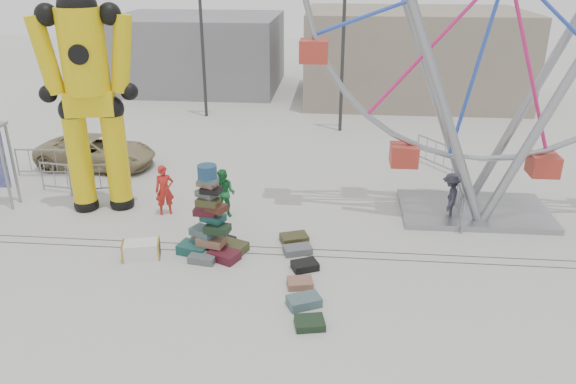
# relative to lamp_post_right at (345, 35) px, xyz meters

# --- Properties ---
(ground) EXTENTS (90.00, 90.00, 0.00)m
(ground) POSITION_rel_lamp_post_right_xyz_m (-3.09, -13.00, -4.48)
(ground) COLOR #9E9E99
(ground) RESTS_ON ground
(track_line_near) EXTENTS (40.00, 0.04, 0.01)m
(track_line_near) POSITION_rel_lamp_post_right_xyz_m (-3.09, -12.40, -4.48)
(track_line_near) COLOR #47443F
(track_line_near) RESTS_ON ground
(track_line_far) EXTENTS (40.00, 0.04, 0.01)m
(track_line_far) POSITION_rel_lamp_post_right_xyz_m (-3.09, -12.00, -4.48)
(track_line_far) COLOR #47443F
(track_line_far) RESTS_ON ground
(building_right) EXTENTS (12.00, 8.00, 5.00)m
(building_right) POSITION_rel_lamp_post_right_xyz_m (3.91, 7.00, -1.98)
(building_right) COLOR gray
(building_right) RESTS_ON ground
(building_left) EXTENTS (10.00, 8.00, 4.40)m
(building_left) POSITION_rel_lamp_post_right_xyz_m (-9.09, 9.00, -2.28)
(building_left) COLOR gray
(building_left) RESTS_ON ground
(lamp_post_right) EXTENTS (1.41, 0.25, 8.00)m
(lamp_post_right) POSITION_rel_lamp_post_right_xyz_m (0.00, 0.00, 0.00)
(lamp_post_right) COLOR #2D2D30
(lamp_post_right) RESTS_ON ground
(lamp_post_left) EXTENTS (1.41, 0.25, 8.00)m
(lamp_post_left) POSITION_rel_lamp_post_right_xyz_m (-7.00, 2.00, 0.00)
(lamp_post_left) COLOR #2D2D30
(lamp_post_left) RESTS_ON ground
(suitcase_tower) EXTENTS (2.04, 1.69, 2.65)m
(suitcase_tower) POSITION_rel_lamp_post_right_xyz_m (-3.59, -12.45, -3.74)
(suitcase_tower) COLOR #194D48
(suitcase_tower) RESTS_ON ground
(crash_test_dummy) EXTENTS (3.11, 1.36, 7.80)m
(crash_test_dummy) POSITION_rel_lamp_post_right_xyz_m (-7.84, -9.75, -0.37)
(crash_test_dummy) COLOR black
(crash_test_dummy) RESTS_ON ground
(ferris_wheel) EXTENTS (11.48, 2.87, 13.32)m
(ferris_wheel) POSITION_rel_lamp_post_right_xyz_m (4.33, -9.06, 2.08)
(ferris_wheel) COLOR gray
(ferris_wheel) RESTS_ON ground
(steamer_trunk) EXTENTS (1.12, 0.82, 0.47)m
(steamer_trunk) POSITION_rel_lamp_post_right_xyz_m (-5.49, -12.90, -4.25)
(steamer_trunk) COLOR silver
(steamer_trunk) RESTS_ON ground
(row_case_0) EXTENTS (0.92, 0.79, 0.22)m
(row_case_0) POSITION_rel_lamp_post_right_xyz_m (-1.34, -11.58, -4.37)
(row_case_0) COLOR #3D3C1E
(row_case_0) RESTS_ON ground
(row_case_1) EXTENTS (0.89, 0.71, 0.20)m
(row_case_1) POSITION_rel_lamp_post_right_xyz_m (-1.19, -12.24, -4.38)
(row_case_1) COLOR #5A5E61
(row_case_1) RESTS_ON ground
(row_case_2) EXTENTS (0.82, 0.73, 0.21)m
(row_case_2) POSITION_rel_lamp_post_right_xyz_m (-0.93, -13.11, -4.38)
(row_case_2) COLOR black
(row_case_2) RESTS_ON ground
(row_case_3) EXTENTS (0.73, 0.61, 0.19)m
(row_case_3) POSITION_rel_lamp_post_right_xyz_m (-0.99, -13.97, -4.39)
(row_case_3) COLOR #8D5E48
(row_case_3) RESTS_ON ground
(row_case_4) EXTENTS (0.92, 0.79, 0.24)m
(row_case_4) POSITION_rel_lamp_post_right_xyz_m (-0.84, -14.81, -4.36)
(row_case_4) COLOR #486266
(row_case_4) RESTS_ON ground
(row_case_5) EXTENTS (0.76, 0.67, 0.18)m
(row_case_5) POSITION_rel_lamp_post_right_xyz_m (-0.65, -15.62, -4.39)
(row_case_5) COLOR black
(row_case_5) RESTS_ON ground
(barricade_dummy_a) EXTENTS (2.00, 0.23, 1.10)m
(barricade_dummy_a) POSITION_rel_lamp_post_right_xyz_m (-11.26, -7.13, -3.93)
(barricade_dummy_a) COLOR gray
(barricade_dummy_a) RESTS_ON ground
(barricade_dummy_b) EXTENTS (1.99, 0.38, 1.10)m
(barricade_dummy_b) POSITION_rel_lamp_post_right_xyz_m (-9.61, -8.63, -3.93)
(barricade_dummy_b) COLOR gray
(barricade_dummy_b) RESTS_ON ground
(barricade_dummy_c) EXTENTS (1.92, 0.75, 1.10)m
(barricade_dummy_c) POSITION_rel_lamp_post_right_xyz_m (-8.45, -8.54, -3.93)
(barricade_dummy_c) COLOR gray
(barricade_dummy_c) RESTS_ON ground
(barricade_wheel_front) EXTENTS (0.28, 2.00, 1.10)m
(barricade_wheel_front) POSITION_rel_lamp_post_right_xyz_m (3.74, -9.62, -3.93)
(barricade_wheel_front) COLOR gray
(barricade_wheel_front) RESTS_ON ground
(barricade_wheel_back) EXTENTS (1.22, 1.70, 1.10)m
(barricade_wheel_back) POSITION_rel_lamp_post_right_xyz_m (3.68, -4.75, -3.93)
(barricade_wheel_back) COLOR gray
(barricade_wheel_back) RESTS_ON ground
(pedestrian_red) EXTENTS (0.71, 0.60, 1.65)m
(pedestrian_red) POSITION_rel_lamp_post_right_xyz_m (-5.65, -10.01, -3.66)
(pedestrian_red) COLOR #B01F19
(pedestrian_red) RESTS_ON ground
(pedestrian_green) EXTENTS (0.86, 0.73, 1.58)m
(pedestrian_green) POSITION_rel_lamp_post_right_xyz_m (-3.72, -10.01, -3.69)
(pedestrian_green) COLOR #1A6830
(pedestrian_green) RESTS_ON ground
(pedestrian_black) EXTENTS (1.18, 0.92, 1.86)m
(pedestrian_black) POSITION_rel_lamp_post_right_xyz_m (-7.46, -9.34, -3.55)
(pedestrian_black) COLOR black
(pedestrian_black) RESTS_ON ground
(pedestrian_grey) EXTENTS (0.76, 1.09, 1.54)m
(pedestrian_grey) POSITION_rel_lamp_post_right_xyz_m (3.42, -9.58, -3.71)
(pedestrian_grey) COLOR #252632
(pedestrian_grey) RESTS_ON ground
(parked_suv) EXTENTS (4.72, 2.44, 1.27)m
(parked_suv) POSITION_rel_lamp_post_right_xyz_m (-9.64, -5.98, -3.85)
(parked_suv) COLOR #93855F
(parked_suv) RESTS_ON ground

